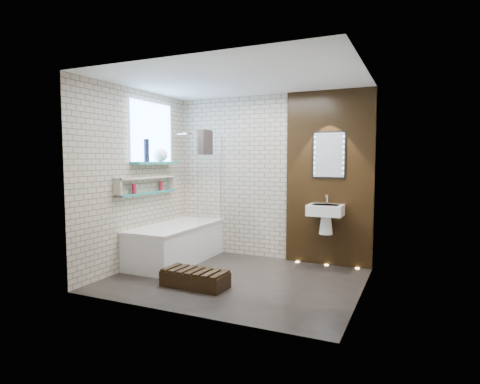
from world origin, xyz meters
The scene contains 15 objects.
ground centered at (0.00, 0.00, 0.00)m, with size 3.20×3.20×0.00m, color black.
room_shell centered at (0.00, 0.00, 1.30)m, with size 3.24×3.20×2.60m.
walnut_panel centered at (0.95, 1.27, 1.30)m, with size 1.30×0.06×2.60m, color black.
clerestory_window centered at (-1.57, 0.35, 1.90)m, with size 0.18×1.00×0.94m.
display_niche centered at (-1.53, 0.15, 1.20)m, with size 0.14×1.30×0.26m.
bathtub centered at (-1.22, 0.45, 0.29)m, with size 0.79×1.74×0.70m.
bath_screen centered at (-0.87, 0.89, 1.28)m, with size 0.01×0.78×1.40m, color white.
towel centered at (-0.87, 0.76, 1.85)m, with size 0.11×0.29×0.38m, color black.
shower_head centered at (-1.30, 0.95, 2.00)m, with size 0.18×0.18×0.02m, color silver.
washbasin centered at (0.95, 1.07, 0.79)m, with size 0.50×0.36×0.58m.
led_mirror centered at (0.95, 1.23, 1.65)m, with size 0.50×0.02×0.70m.
walnut_step centered at (-0.33, -0.48, 0.09)m, with size 0.83×0.37×0.18m, color black.
niche_bottles centered at (-1.53, 0.15, 1.17)m, with size 0.06×0.70×0.14m.
sill_vases centered at (-1.50, 0.40, 1.67)m, with size 0.21×0.49×0.33m.
floor_uplights centered at (0.95, 1.20, 0.01)m, with size 0.96×0.06×0.01m.
Camera 1 is at (2.19, -4.67, 1.59)m, focal length 29.80 mm.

